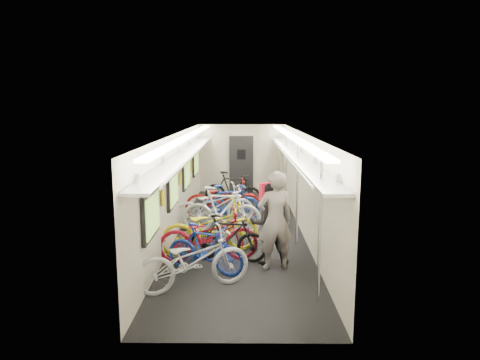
{
  "coord_description": "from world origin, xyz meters",
  "views": [
    {
      "loc": [
        0.09,
        -10.08,
        3.02
      ],
      "look_at": [
        -0.01,
        0.76,
        1.15
      ],
      "focal_mm": 32.0,
      "sensor_mm": 36.0,
      "label": 1
    }
  ],
  "objects_px": {
    "bicycle_1": "(205,249)",
    "passenger_near": "(275,220)",
    "backpack": "(266,192)",
    "bicycle_0": "(193,260)",
    "passenger_mid": "(270,224)"
  },
  "relations": [
    {
      "from": "bicycle_1",
      "to": "passenger_near",
      "type": "bearing_deg",
      "value": -56.5
    },
    {
      "from": "backpack",
      "to": "bicycle_0",
      "type": "bearing_deg",
      "value": -147.1
    },
    {
      "from": "passenger_near",
      "to": "bicycle_0",
      "type": "bearing_deg",
      "value": 21.4
    },
    {
      "from": "passenger_mid",
      "to": "backpack",
      "type": "bearing_deg",
      "value": -88.0
    },
    {
      "from": "bicycle_1",
      "to": "passenger_mid",
      "type": "bearing_deg",
      "value": -45.38
    },
    {
      "from": "backpack",
      "to": "bicycle_1",
      "type": "bearing_deg",
      "value": -156.75
    },
    {
      "from": "bicycle_0",
      "to": "passenger_near",
      "type": "xyz_separation_m",
      "value": [
        1.42,
        0.97,
        0.42
      ]
    },
    {
      "from": "passenger_near",
      "to": "backpack",
      "type": "distance_m",
      "value": 1.04
    },
    {
      "from": "bicycle_1",
      "to": "passenger_near",
      "type": "xyz_separation_m",
      "value": [
        1.29,
        0.26,
        0.47
      ]
    },
    {
      "from": "passenger_mid",
      "to": "bicycle_1",
      "type": "bearing_deg",
      "value": 21.95
    },
    {
      "from": "bicycle_0",
      "to": "bicycle_1",
      "type": "height_order",
      "value": "bicycle_0"
    },
    {
      "from": "bicycle_0",
      "to": "passenger_mid",
      "type": "relative_size",
      "value": 1.23
    },
    {
      "from": "passenger_mid",
      "to": "backpack",
      "type": "xyz_separation_m",
      "value": [
        -0.03,
        0.73,
        0.49
      ]
    },
    {
      "from": "bicycle_0",
      "to": "passenger_near",
      "type": "bearing_deg",
      "value": -78.19
    },
    {
      "from": "bicycle_0",
      "to": "backpack",
      "type": "height_order",
      "value": "backpack"
    }
  ]
}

